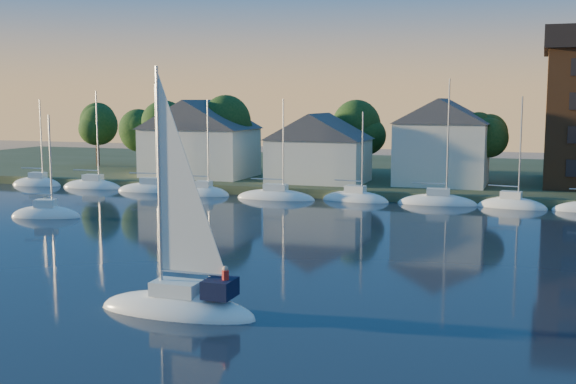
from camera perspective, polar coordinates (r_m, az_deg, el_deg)
The scene contains 10 objects.
ground at distance 32.30m, azimuth -17.86°, elevation -12.33°, with size 260.00×260.00×0.00m, color black.
shoreline_land at distance 101.36m, azimuth 8.67°, elevation 1.20°, with size 160.00×50.00×2.00m, color #384226.
wooden_dock at distance 79.04m, azimuth 5.54°, elevation -0.47°, with size 120.00×3.00×1.00m, color brown.
clubhouse_west at distance 91.73m, azimuth -6.98°, elevation 4.31°, with size 13.65×9.45×9.64m.
clubhouse_centre at distance 84.92m, azimuth 2.46°, elevation 3.58°, with size 11.55×8.40×8.08m.
clubhouse_east at distance 83.86m, azimuth 12.07°, elevation 3.97°, with size 10.50×8.40×9.80m.
tree_line at distance 88.71m, azimuth 8.57°, elevation 4.99°, with size 93.40×5.40×8.90m.
moored_fleet at distance 76.15m, azimuth 5.00°, elevation -0.68°, with size 87.50×2.40×12.05m.
hero_sailboat at distance 36.96m, azimuth -8.58°, elevation -8.62°, with size 8.52×2.78×13.39m.
drifting_sailboat_left at distance 69.35m, azimuth -18.58°, elevation -1.83°, with size 6.83×3.74×10.40m.
Camera 1 is at (18.75, -24.04, 10.67)m, focal length 45.00 mm.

